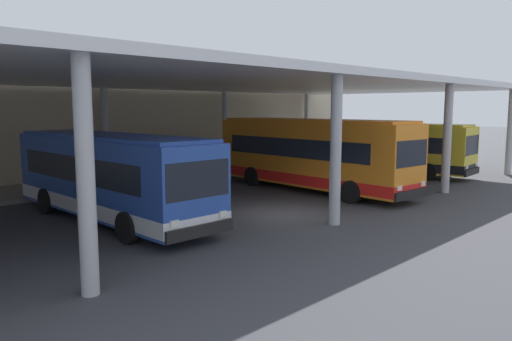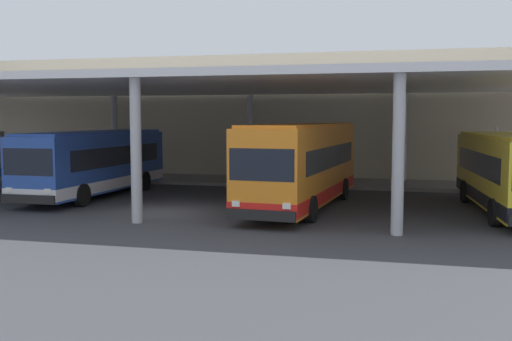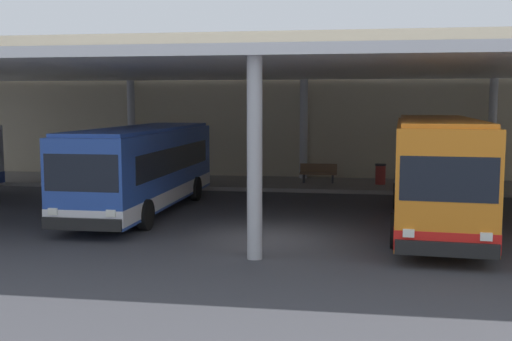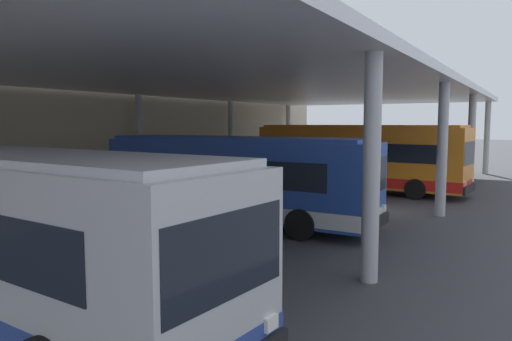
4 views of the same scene
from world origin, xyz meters
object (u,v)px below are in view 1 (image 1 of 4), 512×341
Objects in this scene: bus_middle_bay at (311,154)px; bus_far_bay at (385,147)px; bench_waiting at (136,169)px; banner_sign at (295,137)px; trash_bin at (180,165)px; bus_second_bay at (110,176)px.

bus_middle_bay is 1.07× the size of bus_far_bay.
bus_far_bay is 5.94× the size of bench_waiting.
bus_middle_bay is at bearing -175.92° from bus_far_bay.
banner_sign is (8.75, 8.31, 0.14)m from bus_middle_bay.
trash_bin is 0.31× the size of banner_sign.
bench_waiting is (6.08, 8.04, -0.99)m from bus_second_bay.
bus_far_bay is 3.34× the size of banner_sign.
bench_waiting is at bearing 176.17° from banner_sign.
bus_middle_bay reaches higher than bus_second_bay.
bus_far_bay is (18.73, -0.55, 0.00)m from bus_second_bay.
bus_second_bay and bus_far_bay have the same top height.
bus_middle_bay is 6.38× the size of bench_waiting.
trash_bin is at bearing 41.06° from bus_second_bay.
banner_sign reaches higher than bench_waiting.
bus_far_bay is at bearing 4.08° from bus_middle_bay.
bus_second_bay is 10.48m from bus_middle_bay.
bus_second_bay is 20.47m from banner_sign.
bus_middle_bay reaches higher than trash_bin.
bus_far_bay is at bearing -34.21° from bench_waiting.
bus_far_bay is at bearing -1.69° from bus_second_bay.
bench_waiting is 13.18m from banner_sign.
bench_waiting is at bearing 52.91° from bus_second_bay.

